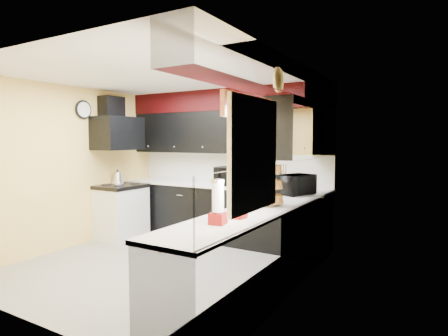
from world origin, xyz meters
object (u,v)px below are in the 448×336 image
object	(u,v)px
microwave	(296,184)
knife_block	(283,182)
kettle	(118,178)
utensil_crock	(283,184)
toaster_oven	(232,176)

from	to	relation	value
microwave	knife_block	bearing A→B (deg)	58.17
knife_block	kettle	bearing A→B (deg)	-143.05
microwave	utensil_crock	bearing A→B (deg)	57.12
microwave	kettle	world-z (taller)	microwave
utensil_crock	microwave	bearing A→B (deg)	-53.75
kettle	knife_block	bearing A→B (deg)	13.32
toaster_oven	knife_block	xyz separation A→B (m)	(0.84, 0.05, -0.05)
toaster_oven	kettle	distance (m)	2.03
utensil_crock	knife_block	size ratio (longest dim) A/B	0.70
kettle	utensil_crock	bearing A→B (deg)	13.69
utensil_crock	kettle	distance (m)	2.86
knife_block	kettle	size ratio (longest dim) A/B	0.92
knife_block	kettle	world-z (taller)	knife_block
utensil_crock	knife_block	xyz separation A→B (m)	(0.00, -0.02, 0.03)
toaster_oven	kettle	bearing A→B (deg)	-159.70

